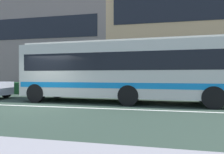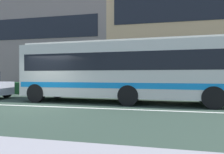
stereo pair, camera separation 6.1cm
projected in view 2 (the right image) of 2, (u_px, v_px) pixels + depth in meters
The scene contains 6 objects.
ground_plane at pixel (36, 106), 9.67m from camera, with size 160.00×160.00×0.00m, color #2A392F.
lane_centre_line at pixel (36, 106), 9.67m from camera, with size 60.00×0.16×0.01m, color silver.
hedge_row_far at pixel (42, 88), 15.90m from camera, with size 13.15×1.10×0.89m, color #194622.
apartment_block_left at pixel (36, 44), 25.95m from camera, with size 20.90×8.94×10.94m.
apartment_block_right at pixel (204, 28), 21.66m from camera, with size 19.31×8.94×12.98m.
transit_bus at pixel (120, 69), 11.02m from camera, with size 10.94×2.99×3.26m.
Camera 2 is at (5.59, -8.66, 1.48)m, focal length 32.52 mm.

